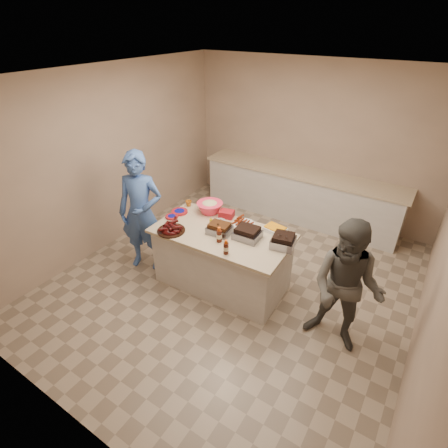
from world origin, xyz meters
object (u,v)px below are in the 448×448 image
Objects in this scene: bbq_bottle_b at (226,253)px; roasting_pan at (283,246)px; guest_gray at (334,340)px; island at (222,283)px; mustard_bottle at (211,225)px; guest_blue at (148,263)px; plastic_cup at (189,206)px; bbq_bottle_a at (219,241)px; coleslaw_bowl at (210,212)px; rib_platter at (171,231)px.

roasting_pan is at bearing 45.05° from bbq_bottle_b.
bbq_bottle_b is 1.61m from guest_gray.
mustard_bottle reaches higher than island.
mustard_bottle is (-0.23, 0.09, 0.84)m from island.
guest_blue is at bearing 179.25° from roasting_pan.
mustard_bottle is at bearing -24.40° from plastic_cup.
bbq_bottle_a is at bearing -41.44° from mustard_bottle.
roasting_pan is 0.77m from bbq_bottle_a.
plastic_cup is at bearing 147.14° from bbq_bottle_b.
plastic_cup is at bearing 33.02° from guest_blue.
coleslaw_bowl reaches higher than roasting_pan.
rib_platter is at bearing -172.73° from guest_gray.
island is at bearing 114.14° from bbq_bottle_a.
guest_gray is (2.84, 0.08, 0.00)m from guest_blue.
mustard_bottle is (-0.52, 0.45, 0.00)m from bbq_bottle_b.
roasting_pan is 0.16× the size of guest_blue.
plastic_cup is at bearing 148.79° from bbq_bottle_a.
coleslaw_bowl is 3.31× the size of mustard_bottle.
guest_blue is at bearing 174.66° from bbq_bottle_b.
bbq_bottle_b reaches higher than guest_blue.
roasting_pan is 0.70m from bbq_bottle_b.
mustard_bottle is at bearing 139.40° from bbq_bottle_b.
roasting_pan is 1.61m from plastic_cup.
rib_platter reaches higher than mustard_bottle.
bbq_bottle_b is at bearing -32.86° from plastic_cup.
island is at bearing 30.22° from rib_platter.
island is 1.13× the size of guest_gray.
bbq_bottle_a reaches higher than plastic_cup.
bbq_bottle_b reaches higher than island.
guest_gray is at bearing 9.04° from bbq_bottle_b.
mustard_bottle is 2.07m from guest_gray.
guest_blue is 2.84m from guest_gray.
plastic_cup is at bearing 154.90° from island.
guest_gray is (1.64, -0.15, 0.00)m from island.
bbq_bottle_a is at bearing -31.21° from plastic_cup.
bbq_bottle_a is 0.27m from bbq_bottle_b.
coleslaw_bowl reaches higher than rib_platter.
bbq_bottle_a is 0.13× the size of guest_gray.
bbq_bottle_b is at bearing -28.01° from guest_blue.
plastic_cup reaches higher than guest_gray.
roasting_pan is 2.47× the size of mustard_bottle.
guest_blue is at bearing -175.92° from guest_gray.
coleslaw_bowl is at bearing 133.43° from bbq_bottle_a.
island is at bearing 178.66° from roasting_pan.
rib_platter is 1.06m from guest_blue.
coleslaw_bowl is at bearing 79.18° from rib_platter.
island is 0.87m from bbq_bottle_a.
roasting_pan is 1.02m from mustard_bottle.
island is 8.89× the size of bbq_bottle_a.
rib_platter is 0.86m from bbq_bottle_b.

